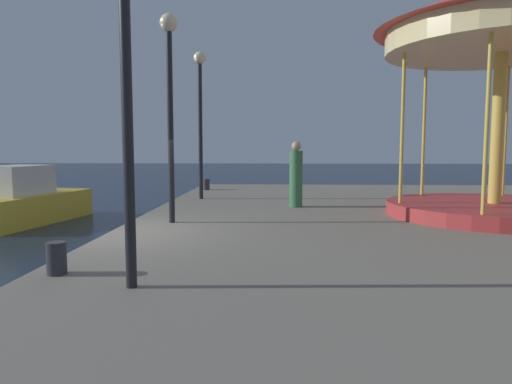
{
  "coord_description": "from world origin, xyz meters",
  "views": [
    {
      "loc": [
        3.06,
        -8.28,
        2.35
      ],
      "look_at": [
        2.5,
        4.82,
        1.08
      ],
      "focal_mm": 32.42,
      "sensor_mm": 36.0,
      "label": 1
    }
  ],
  "objects": [
    {
      "name": "bollard_south",
      "position": [
        0.38,
        -2.85,
        1.0
      ],
      "size": [
        0.24,
        0.24,
        0.4
      ],
      "primitive_type": "cylinder",
      "color": "#2D2D33",
      "rests_on": "quay_dock"
    },
    {
      "name": "lamp_post_mid_promenade",
      "position": [
        0.91,
        1.11,
        3.68
      ],
      "size": [
        0.36,
        0.36,
        4.21
      ],
      "color": "black",
      "rests_on": "quay_dock"
    },
    {
      "name": "bollard_center",
      "position": [
        0.51,
        8.52,
        1.0
      ],
      "size": [
        0.24,
        0.24,
        0.4
      ],
      "primitive_type": "cylinder",
      "color": "#2D2D33",
      "rests_on": "quay_dock"
    },
    {
      "name": "person_near_carousel",
      "position": [
        3.59,
        3.75,
        1.6
      ],
      "size": [
        0.34,
        0.34,
        1.71
      ],
      "color": "#387247",
      "rests_on": "quay_dock"
    },
    {
      "name": "ground_plane",
      "position": [
        0.0,
        0.0,
        0.0
      ],
      "size": [
        120.0,
        120.0,
        0.0
      ],
      "primitive_type": "plane",
      "color": "#162338"
    },
    {
      "name": "quay_dock",
      "position": [
        6.82,
        0.0,
        0.4
      ],
      "size": [
        13.65,
        22.19,
        0.8
      ],
      "primitive_type": "cube",
      "color": "gray",
      "rests_on": "ground"
    },
    {
      "name": "motorboat_yellow",
      "position": [
        -4.81,
        5.66,
        0.67
      ],
      "size": [
        2.74,
        4.64,
        1.8
      ],
      "color": "gold",
      "rests_on": "ground"
    },
    {
      "name": "carousel",
      "position": [
        7.98,
        2.26,
        4.68
      ],
      "size": [
        5.49,
        5.49,
        5.21
      ],
      "color": "#B23333",
      "rests_on": "quay_dock"
    },
    {
      "name": "lamp_post_near_edge",
      "position": [
        1.46,
        -3.33,
        3.87
      ],
      "size": [
        0.36,
        0.36,
        4.52
      ],
      "color": "black",
      "rests_on": "quay_dock"
    },
    {
      "name": "lamp_post_far_end",
      "position": [
        0.8,
        5.55,
        3.78
      ],
      "size": [
        0.36,
        0.36,
        4.36
      ],
      "color": "black",
      "rests_on": "quay_dock"
    }
  ]
}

